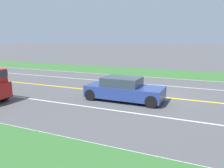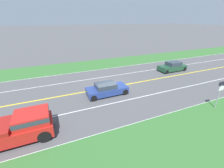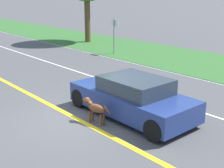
# 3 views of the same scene
# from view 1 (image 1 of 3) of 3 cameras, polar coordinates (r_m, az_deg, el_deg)

# --- Properties ---
(ground_plane) EXTENTS (400.00, 400.00, 0.00)m
(ground_plane) POSITION_cam_1_polar(r_m,az_deg,el_deg) (13.65, 9.06, -3.01)
(ground_plane) COLOR #4C4C4F
(centre_divider_line) EXTENTS (0.18, 160.00, 0.01)m
(centre_divider_line) POSITION_cam_1_polar(r_m,az_deg,el_deg) (13.65, 9.06, -2.99)
(centre_divider_line) COLOR yellow
(centre_divider_line) RESTS_ON ground
(lane_edge_line_right) EXTENTS (0.14, 160.00, 0.01)m
(lane_edge_line_right) POSITION_cam_1_polar(r_m,az_deg,el_deg) (7.49, -5.62, -15.13)
(lane_edge_line_right) COLOR white
(lane_edge_line_right) RESTS_ON ground
(lane_edge_line_left) EXTENTS (0.14, 160.00, 0.01)m
(lane_edge_line_left) POSITION_cam_1_polar(r_m,az_deg,el_deg) (20.36, 14.22, 1.49)
(lane_edge_line_left) COLOR white
(lane_edge_line_left) RESTS_ON ground
(lane_dash_same_dir) EXTENTS (0.10, 160.00, 0.01)m
(lane_dash_same_dir) POSITION_cam_1_polar(r_m,az_deg,el_deg) (10.44, 3.98, -7.34)
(lane_dash_same_dir) COLOR white
(lane_dash_same_dir) RESTS_ON ground
(lane_dash_oncoming) EXTENTS (0.10, 160.00, 0.01)m
(lane_dash_oncoming) POSITION_cam_1_polar(r_m,az_deg,el_deg) (16.98, 12.15, -0.31)
(lane_dash_oncoming) COLOR white
(lane_dash_oncoming) RESTS_ON ground
(grass_verge_left) EXTENTS (6.00, 160.00, 0.03)m
(grass_verge_left) POSITION_cam_1_polar(r_m,az_deg,el_deg) (23.29, 15.52, 2.64)
(grass_verge_left) COLOR #33662D
(grass_verge_left) RESTS_ON ground
(ego_car) EXTENTS (1.89, 4.33, 1.31)m
(ego_car) POSITION_cam_1_polar(r_m,az_deg,el_deg) (12.36, 3.17, -1.42)
(ego_car) COLOR navy
(ego_car) RESTS_ON ground
(dog) EXTENTS (0.37, 1.11, 0.79)m
(dog) POSITION_cam_1_polar(r_m,az_deg,el_deg) (13.47, 6.45, -0.96)
(dog) COLOR brown
(dog) RESTS_ON ground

